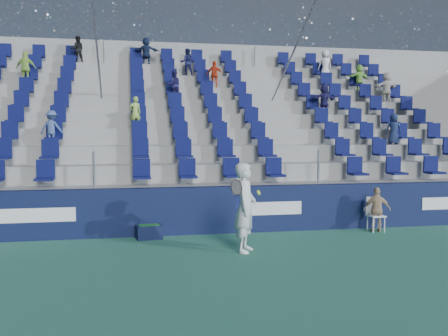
# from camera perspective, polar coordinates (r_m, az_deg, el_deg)

# --- Properties ---
(ground) EXTENTS (70.00, 70.00, 0.00)m
(ground) POSITION_cam_1_polar(r_m,az_deg,el_deg) (9.93, 1.95, -10.98)
(ground) COLOR #317359
(ground) RESTS_ON ground
(sponsor_wall) EXTENTS (24.00, 0.32, 1.20)m
(sponsor_wall) POSITION_cam_1_polar(r_m,az_deg,el_deg) (12.83, -1.16, -4.81)
(sponsor_wall) COLOR #10173B
(sponsor_wall) RESTS_ON ground
(grandstand) EXTENTS (24.00, 8.17, 6.63)m
(grandstand) POSITION_cam_1_polar(r_m,az_deg,el_deg) (17.73, -3.96, 2.61)
(grandstand) COLOR #989893
(grandstand) RESTS_ON ground
(tennis_player) EXTENTS (0.76, 0.83, 1.93)m
(tennis_player) POSITION_cam_1_polar(r_m,az_deg,el_deg) (10.79, 2.46, -4.52)
(tennis_player) COLOR silver
(tennis_player) RESTS_ON ground
(line_judge_chair) EXTENTS (0.41, 0.42, 0.90)m
(line_judge_chair) POSITION_cam_1_polar(r_m,az_deg,el_deg) (13.71, 16.81, -4.79)
(line_judge_chair) COLOR white
(line_judge_chair) RESTS_ON ground
(line_judge) EXTENTS (0.74, 0.48, 1.17)m
(line_judge) POSITION_cam_1_polar(r_m,az_deg,el_deg) (13.58, 17.10, -4.57)
(line_judge) COLOR tan
(line_judge) RESTS_ON ground
(ball_bin) EXTENTS (0.67, 0.49, 0.34)m
(ball_bin) POSITION_cam_1_polar(r_m,az_deg,el_deg) (12.34, -8.57, -7.16)
(ball_bin) COLOR #0E1536
(ball_bin) RESTS_ON ground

